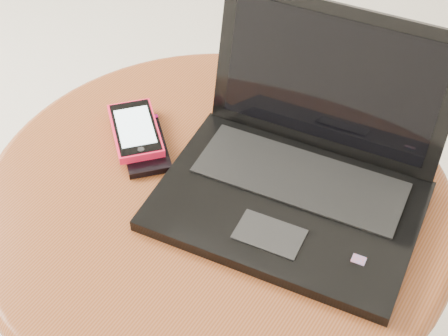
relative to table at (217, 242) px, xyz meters
The scene contains 4 objects.
table is the anchor object (origin of this frame).
laptop 0.19m from the table, 33.45° to the left, with size 0.37×0.33×0.22m.
phone_black 0.18m from the table, behind, with size 0.13×0.13×0.01m.
phone_pink 0.21m from the table, behind, with size 0.13×0.13×0.01m.
Camera 1 is at (0.26, -0.63, 1.22)m, focal length 54.40 mm.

